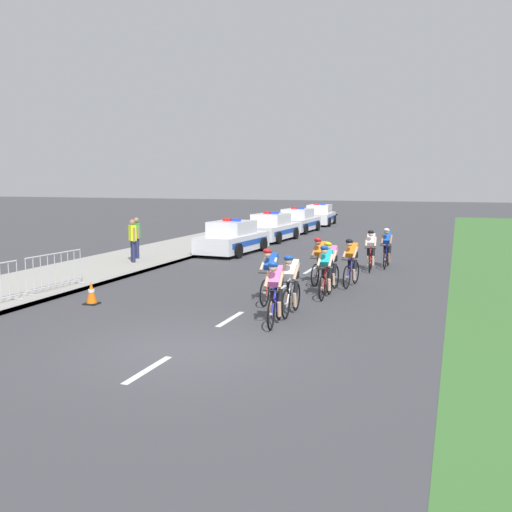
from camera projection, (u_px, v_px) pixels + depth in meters
name	position (u px, v px, depth m)	size (l,w,h in m)	color
ground_plane	(181.00, 349.00, 11.65)	(160.00, 160.00, 0.00)	#424247
sidewalk_slab	(169.00, 250.00, 27.19)	(4.01, 60.00, 0.12)	#A3A099
kerb_edge	(207.00, 252.00, 26.57)	(0.16, 60.00, 0.13)	#9E9E99
lane_markings_centre	(278.00, 290.00, 17.90)	(0.14, 17.60, 0.01)	white
cyclist_lead	(275.00, 292.00, 13.48)	(0.45, 1.72, 1.56)	black
cyclist_second	(291.00, 283.00, 14.52)	(0.42, 1.72, 1.56)	black
cyclist_third	(270.00, 274.00, 15.88)	(0.42, 1.72, 1.56)	black
cyclist_fourth	(326.00, 270.00, 16.61)	(0.42, 1.72, 1.56)	black
cyclist_fifth	(330.00, 265.00, 17.54)	(0.45, 1.72, 1.56)	black
cyclist_sixth	(351.00, 262.00, 18.36)	(0.45, 1.72, 1.56)	black
cyclist_seventh	(320.00, 260.00, 18.73)	(0.45, 1.72, 1.56)	black
cyclist_eighth	(371.00, 250.00, 21.49)	(0.44, 1.72, 1.56)	black
cyclist_ninth	(387.00, 247.00, 22.26)	(0.42, 1.72, 1.56)	black
police_car_nearest	(233.00, 239.00, 26.44)	(2.27, 4.53, 1.59)	silver
police_car_second	(271.00, 228.00, 31.91)	(2.23, 4.51, 1.59)	white
police_car_third	(298.00, 221.00, 37.15)	(2.14, 4.47, 1.59)	silver
police_car_furthest	(320.00, 216.00, 42.88)	(2.21, 4.50, 1.59)	white
crowd_barrier_middle	(55.00, 271.00, 17.29)	(0.63, 2.32, 1.07)	#B7BABF
traffic_cone_near	(91.00, 293.00, 15.79)	(0.36, 0.36, 0.64)	black
spectator_closest	(133.00, 238.00, 22.83)	(0.43, 0.41, 1.68)	#23284C
spectator_middle	(137.00, 235.00, 23.98)	(0.42, 0.43, 1.68)	#23284C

